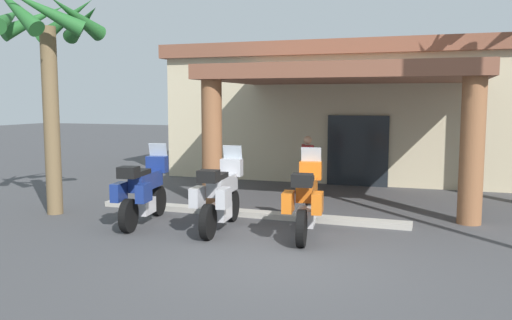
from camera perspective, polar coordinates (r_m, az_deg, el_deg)
name	(u,v)px	position (r m, az deg, el deg)	size (l,w,h in m)	color
ground_plane	(280,258)	(8.80, 2.54, -10.43)	(80.00, 80.00, 0.00)	#424244
motel_building	(370,110)	(18.88, 12.12, 5.30)	(13.18, 11.12, 4.35)	beige
motorcycle_blue	(143,190)	(11.22, -11.98, -3.21)	(0.83, 2.20, 1.61)	black
motorcycle_silver	(220,195)	(10.47, -3.85, -3.77)	(0.74, 2.21, 1.61)	black
motorcycle_orange	(306,200)	(10.02, 5.41, -4.25)	(0.82, 2.21, 1.61)	black
pedestrian	(308,162)	(14.08, 5.55, -0.20)	(0.41, 0.40, 1.62)	black
palm_tree_roadside	(48,44)	(12.70, -21.37, 11.51)	(2.46, 2.50, 5.05)	brown
curb_strip	(245,213)	(11.83, -1.15, -5.72)	(7.13, 0.36, 0.12)	#ADA89E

